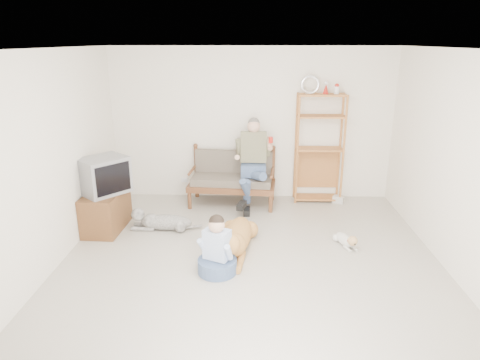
{
  "coord_description": "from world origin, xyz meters",
  "views": [
    {
      "loc": [
        0.01,
        -4.81,
        2.79
      ],
      "look_at": [
        -0.16,
        1.0,
        0.88
      ],
      "focal_mm": 32.0,
      "sensor_mm": 36.0,
      "label": 1
    }
  ],
  "objects_px": {
    "etagere": "(319,148)",
    "golden_retriever": "(236,238)",
    "tv_stand": "(106,211)",
    "loveseat": "(232,177)"
  },
  "relations": [
    {
      "from": "loveseat",
      "to": "tv_stand",
      "type": "bearing_deg",
      "value": -143.22
    },
    {
      "from": "loveseat",
      "to": "etagere",
      "type": "distance_m",
      "value": 1.62
    },
    {
      "from": "tv_stand",
      "to": "golden_retriever",
      "type": "xyz_separation_m",
      "value": [
        2.02,
        -0.69,
        -0.1
      ]
    },
    {
      "from": "etagere",
      "to": "loveseat",
      "type": "bearing_deg",
      "value": -173.25
    },
    {
      "from": "loveseat",
      "to": "etagere",
      "type": "height_order",
      "value": "etagere"
    },
    {
      "from": "tv_stand",
      "to": "golden_retriever",
      "type": "relative_size",
      "value": 0.58
    },
    {
      "from": "etagere",
      "to": "golden_retriever",
      "type": "distance_m",
      "value": 2.6
    },
    {
      "from": "loveseat",
      "to": "golden_retriever",
      "type": "distance_m",
      "value": 1.89
    },
    {
      "from": "tv_stand",
      "to": "loveseat",
      "type": "bearing_deg",
      "value": 34.77
    },
    {
      "from": "loveseat",
      "to": "etagere",
      "type": "relative_size",
      "value": 0.7
    }
  ]
}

